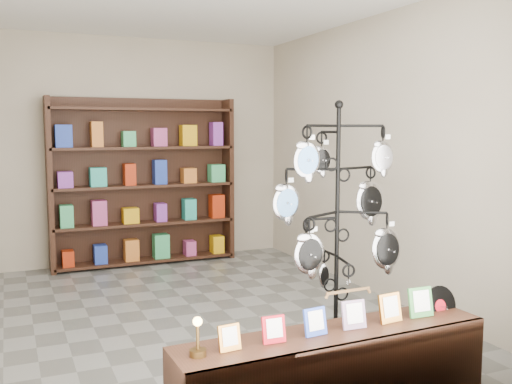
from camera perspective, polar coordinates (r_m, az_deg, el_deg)
ground at (r=5.73m, az=-5.77°, el=-11.97°), size 5.00×5.00×0.00m
room_envelope at (r=5.44m, az=-5.99°, el=6.87°), size 5.00×5.00×5.00m
display_tree at (r=4.40m, az=8.13°, el=-2.03°), size 1.03×0.89×2.01m
front_shelf at (r=3.84m, az=7.81°, el=-17.27°), size 2.12×0.49×0.75m
back_shelving at (r=7.70m, az=-11.14°, el=0.49°), size 2.42×0.36×2.20m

